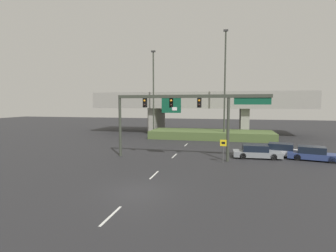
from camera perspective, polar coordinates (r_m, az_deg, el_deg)
name	(u,v)px	position (r m, az deg, el deg)	size (l,w,h in m)	color
ground_plane	(137,191)	(17.47, -6.69, -13.84)	(160.00, 160.00, 0.00)	#262628
lane_markings	(181,150)	(31.99, 2.83, -5.16)	(0.14, 40.99, 0.01)	silver
signal_gantry	(184,107)	(26.02, 3.47, 4.05)	(15.21, 0.44, 6.47)	#383D33
speed_limit_sign	(223,147)	(25.20, 11.94, -4.60)	(0.60, 0.11, 2.27)	#4C4C4C
highway_light_pole_near	(153,92)	(44.93, -3.18, 7.47)	(0.70, 0.36, 14.44)	#383D33
highway_light_pole_far	(225,83)	(41.28, 12.28, 9.11)	(0.70, 0.36, 16.63)	#383D33
overpass_bridge	(199,105)	(49.79, 6.74, 4.60)	(38.82, 9.48, 7.61)	gray
grass_embankment	(211,134)	(42.73, 9.35, -1.84)	(19.28, 6.66, 1.24)	#4C6033
parked_sedan_near_right	(256,152)	(28.59, 18.66, -5.35)	(4.84, 2.10, 1.36)	gray
parked_sedan_mid_right	(282,150)	(30.62, 23.56, -4.84)	(5.01, 2.93, 1.36)	silver
parked_sedan_far_right	(313,154)	(29.72, 28.99, -5.32)	(4.95, 2.69, 1.37)	navy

